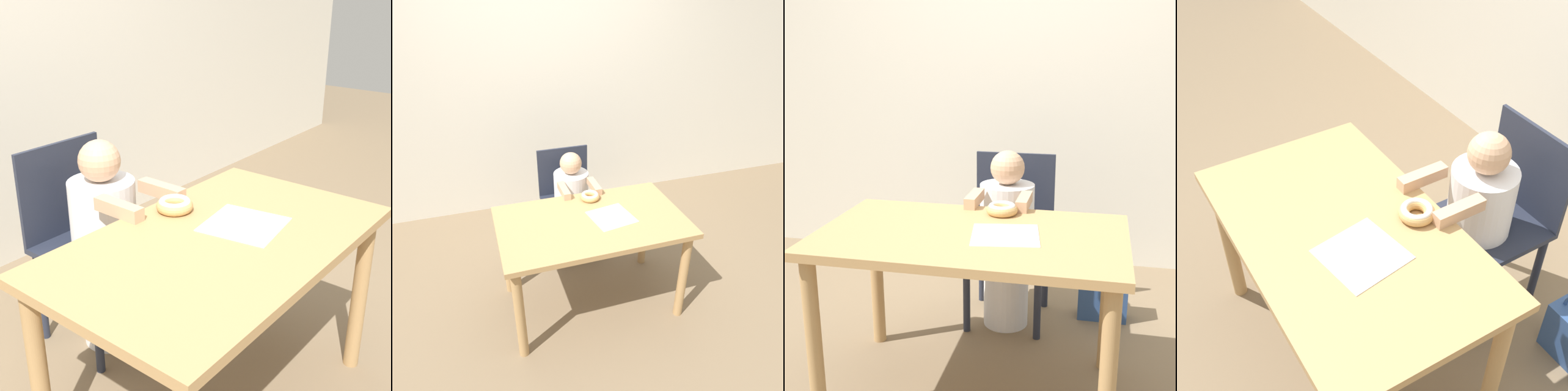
{
  "view_description": "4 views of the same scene",
  "coord_description": "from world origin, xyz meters",
  "views": [
    {
      "loc": [
        -1.3,
        -0.94,
        1.52
      ],
      "look_at": [
        0.01,
        0.11,
        0.83
      ],
      "focal_mm": 50.0,
      "sensor_mm": 36.0,
      "label": 1
    },
    {
      "loc": [
        -0.66,
        -1.94,
        2.04
      ],
      "look_at": [
        0.01,
        0.11,
        0.83
      ],
      "focal_mm": 35.0,
      "sensor_mm": 36.0,
      "label": 2
    },
    {
      "loc": [
        0.47,
        -1.95,
        1.4
      ],
      "look_at": [
        0.01,
        0.11,
        0.83
      ],
      "focal_mm": 50.0,
      "sensor_mm": 36.0,
      "label": 3
    },
    {
      "loc": [
        1.24,
        -0.63,
        2.04
      ],
      "look_at": [
        0.01,
        0.11,
        0.83
      ],
      "focal_mm": 50.0,
      "sensor_mm": 36.0,
      "label": 4
    }
  ],
  "objects": [
    {
      "name": "child_figure",
      "position": [
        0.04,
        0.6,
        0.45
      ],
      "size": [
        0.28,
        0.46,
        0.92
      ],
      "color": "white",
      "rests_on": "ground_plane"
    },
    {
      "name": "dining_table",
      "position": [
        0.0,
        0.0,
        0.6
      ],
      "size": [
        1.2,
        0.72,
        0.71
      ],
      "color": "tan",
      "rests_on": "ground_plane"
    },
    {
      "name": "wall_back",
      "position": [
        0.0,
        1.58,
        1.25
      ],
      "size": [
        8.0,
        0.05,
        2.5
      ],
      "color": "silver",
      "rests_on": "ground_plane"
    },
    {
      "name": "donut",
      "position": [
        0.07,
        0.26,
        0.73
      ],
      "size": [
        0.14,
        0.14,
        0.05
      ],
      "color": "tan",
      "rests_on": "dining_table"
    },
    {
      "name": "handbag",
      "position": [
        0.53,
        0.78,
        0.14
      ],
      "size": [
        0.25,
        0.13,
        0.36
      ],
      "color": "#2D4C84",
      "rests_on": "ground_plane"
    },
    {
      "name": "chair",
      "position": [
        0.04,
        0.73,
        0.46
      ],
      "size": [
        0.42,
        0.43,
        0.86
      ],
      "color": "#232838",
      "rests_on": "ground_plane"
    },
    {
      "name": "ground_plane",
      "position": [
        0.0,
        0.0,
        0.0
      ],
      "size": [
        12.0,
        12.0,
        0.0
      ],
      "primitive_type": "plane",
      "color": "#7A664C"
    },
    {
      "name": "napkin",
      "position": [
        0.14,
        -0.01,
        0.71
      ],
      "size": [
        0.29,
        0.29,
        0.0
      ],
      "color": "white",
      "rests_on": "dining_table"
    }
  ]
}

